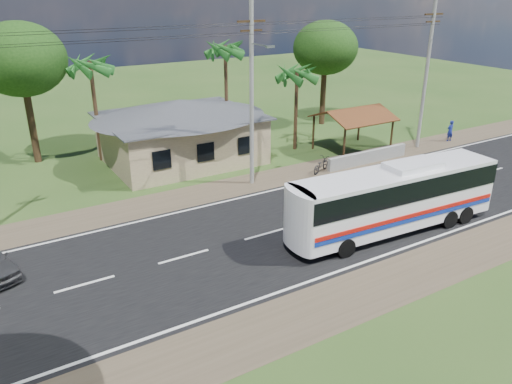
# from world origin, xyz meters

# --- Properties ---
(ground) EXTENTS (120.00, 120.00, 0.00)m
(ground) POSITION_xyz_m (0.00, 0.00, 0.00)
(ground) COLOR #2B4C1B
(ground) RESTS_ON ground
(road) EXTENTS (120.00, 16.00, 0.03)m
(road) POSITION_xyz_m (0.00, 0.00, 0.01)
(road) COLOR black
(road) RESTS_ON ground
(house) EXTENTS (12.40, 10.00, 5.00)m
(house) POSITION_xyz_m (1.00, 13.00, 2.64)
(house) COLOR tan
(house) RESTS_ON ground
(waiting_shed) EXTENTS (5.20, 4.48, 3.35)m
(waiting_shed) POSITION_xyz_m (13.00, 8.50, 2.73)
(waiting_shed) COLOR #392915
(waiting_shed) RESTS_ON ground
(concrete_barrier) EXTENTS (7.00, 0.30, 0.90)m
(concrete_barrier) POSITION_xyz_m (12.00, 5.60, 0.45)
(concrete_barrier) COLOR #9E9E99
(concrete_barrier) RESTS_ON ground
(utility_poles) EXTENTS (32.80, 2.22, 11.00)m
(utility_poles) POSITION_xyz_m (2.67, 6.49, 5.77)
(utility_poles) COLOR #9E9E99
(utility_poles) RESTS_ON ground
(palm_near) EXTENTS (2.80, 2.80, 6.70)m
(palm_near) POSITION_xyz_m (9.50, 11.00, 5.71)
(palm_near) COLOR #47301E
(palm_near) RESTS_ON ground
(palm_mid) EXTENTS (2.80, 2.80, 8.20)m
(palm_mid) POSITION_xyz_m (6.00, 15.50, 7.16)
(palm_mid) COLOR #47301E
(palm_mid) RESTS_ON ground
(palm_far) EXTENTS (2.80, 2.80, 7.70)m
(palm_far) POSITION_xyz_m (-4.00, 16.00, 6.68)
(palm_far) COLOR #47301E
(palm_far) RESTS_ON ground
(tree_behind_house) EXTENTS (6.00, 6.00, 9.61)m
(tree_behind_house) POSITION_xyz_m (-8.00, 18.00, 7.12)
(tree_behind_house) COLOR #47301E
(tree_behind_house) RESTS_ON ground
(tree_behind_shed) EXTENTS (5.60, 5.60, 9.02)m
(tree_behind_shed) POSITION_xyz_m (16.00, 16.00, 6.68)
(tree_behind_shed) COLOR #47301E
(tree_behind_shed) RESTS_ON ground
(coach_bus) EXTENTS (11.55, 3.12, 3.55)m
(coach_bus) POSITION_xyz_m (5.77, -2.97, 2.03)
(coach_bus) COLOR white
(coach_bus) RESTS_ON ground
(motorcycle) EXTENTS (2.04, 1.42, 1.02)m
(motorcycle) POSITION_xyz_m (8.02, 5.86, 0.51)
(motorcycle) COLOR black
(motorcycle) RESTS_ON ground
(person) EXTENTS (0.63, 0.43, 1.70)m
(person) POSITION_xyz_m (21.45, 6.32, 0.85)
(person) COLOR navy
(person) RESTS_ON ground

